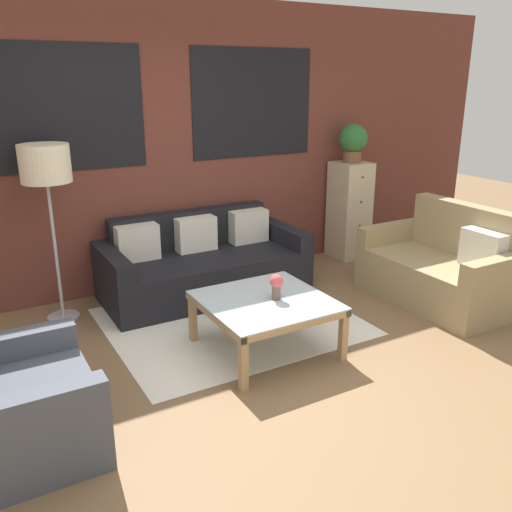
{
  "coord_description": "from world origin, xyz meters",
  "views": [
    {
      "loc": [
        -1.94,
        -2.71,
        2.06
      ],
      "look_at": [
        0.33,
        1.25,
        0.55
      ],
      "focal_mm": 38.0,
      "sensor_mm": 36.0,
      "label": 1
    }
  ],
  "objects_px": {
    "couch_dark": "(203,265)",
    "coffee_table": "(265,307)",
    "settee_vintage": "(441,270)",
    "potted_plant": "(353,141)",
    "floor_lamp": "(46,170)",
    "flower_vase": "(276,285)",
    "armchair_corner": "(15,408)",
    "drawer_cabinet": "(349,210)"
  },
  "relations": [
    {
      "from": "armchair_corner",
      "to": "potted_plant",
      "type": "distance_m",
      "value": 4.5
    },
    {
      "from": "drawer_cabinet",
      "to": "potted_plant",
      "type": "distance_m",
      "value": 0.81
    },
    {
      "from": "potted_plant",
      "to": "drawer_cabinet",
      "type": "bearing_deg",
      "value": -90.0
    },
    {
      "from": "couch_dark",
      "to": "settee_vintage",
      "type": "distance_m",
      "value": 2.31
    },
    {
      "from": "potted_plant",
      "to": "flower_vase",
      "type": "distance_m",
      "value": 2.69
    },
    {
      "from": "armchair_corner",
      "to": "flower_vase",
      "type": "xyz_separation_m",
      "value": [
        1.93,
        0.29,
        0.27
      ]
    },
    {
      "from": "floor_lamp",
      "to": "potted_plant",
      "type": "height_order",
      "value": "potted_plant"
    },
    {
      "from": "drawer_cabinet",
      "to": "armchair_corner",
      "type": "bearing_deg",
      "value": -154.32
    },
    {
      "from": "coffee_table",
      "to": "flower_vase",
      "type": "relative_size",
      "value": 4.63
    },
    {
      "from": "couch_dark",
      "to": "settee_vintage",
      "type": "xyz_separation_m",
      "value": [
        1.9,
        -1.32,
        0.03
      ]
    },
    {
      "from": "settee_vintage",
      "to": "coffee_table",
      "type": "relative_size",
      "value": 1.53
    },
    {
      "from": "settee_vintage",
      "to": "floor_lamp",
      "type": "relative_size",
      "value": 0.93
    },
    {
      "from": "couch_dark",
      "to": "coffee_table",
      "type": "xyz_separation_m",
      "value": [
        -0.08,
        -1.35,
        0.08
      ]
    },
    {
      "from": "couch_dark",
      "to": "coffee_table",
      "type": "bearing_deg",
      "value": -93.48
    },
    {
      "from": "armchair_corner",
      "to": "potted_plant",
      "type": "relative_size",
      "value": 2.1
    },
    {
      "from": "settee_vintage",
      "to": "potted_plant",
      "type": "height_order",
      "value": "potted_plant"
    },
    {
      "from": "coffee_table",
      "to": "floor_lamp",
      "type": "xyz_separation_m",
      "value": [
        -1.27,
        1.42,
        0.97
      ]
    },
    {
      "from": "couch_dark",
      "to": "floor_lamp",
      "type": "relative_size",
      "value": 1.28
    },
    {
      "from": "couch_dark",
      "to": "potted_plant",
      "type": "distance_m",
      "value": 2.28
    },
    {
      "from": "coffee_table",
      "to": "drawer_cabinet",
      "type": "relative_size",
      "value": 0.83
    },
    {
      "from": "settee_vintage",
      "to": "floor_lamp",
      "type": "xyz_separation_m",
      "value": [
        -3.25,
        1.38,
        1.02
      ]
    },
    {
      "from": "settee_vintage",
      "to": "floor_lamp",
      "type": "height_order",
      "value": "floor_lamp"
    },
    {
      "from": "flower_vase",
      "to": "floor_lamp",
      "type": "bearing_deg",
      "value": 132.77
    },
    {
      "from": "settee_vintage",
      "to": "potted_plant",
      "type": "xyz_separation_m",
      "value": [
        0.1,
        1.52,
        1.06
      ]
    },
    {
      "from": "floor_lamp",
      "to": "flower_vase",
      "type": "height_order",
      "value": "floor_lamp"
    },
    {
      "from": "coffee_table",
      "to": "couch_dark",
      "type": "bearing_deg",
      "value": 86.52
    },
    {
      "from": "floor_lamp",
      "to": "flower_vase",
      "type": "relative_size",
      "value": 7.63
    },
    {
      "from": "couch_dark",
      "to": "flower_vase",
      "type": "relative_size",
      "value": 9.81
    },
    {
      "from": "couch_dark",
      "to": "coffee_table",
      "type": "relative_size",
      "value": 2.12
    },
    {
      "from": "floor_lamp",
      "to": "drawer_cabinet",
      "type": "bearing_deg",
      "value": 2.43
    },
    {
      "from": "drawer_cabinet",
      "to": "flower_vase",
      "type": "xyz_separation_m",
      "value": [
        -2.0,
        -1.6,
        -0.01
      ]
    },
    {
      "from": "couch_dark",
      "to": "coffee_table",
      "type": "height_order",
      "value": "couch_dark"
    },
    {
      "from": "floor_lamp",
      "to": "armchair_corner",
      "type": "bearing_deg",
      "value": -108.46
    },
    {
      "from": "settee_vintage",
      "to": "armchair_corner",
      "type": "distance_m",
      "value": 3.85
    },
    {
      "from": "couch_dark",
      "to": "drawer_cabinet",
      "type": "xyz_separation_m",
      "value": [
        2.0,
        0.21,
        0.28
      ]
    },
    {
      "from": "flower_vase",
      "to": "couch_dark",
      "type": "bearing_deg",
      "value": 89.67
    },
    {
      "from": "drawer_cabinet",
      "to": "couch_dark",
      "type": "bearing_deg",
      "value": -174.09
    },
    {
      "from": "floor_lamp",
      "to": "drawer_cabinet",
      "type": "xyz_separation_m",
      "value": [
        3.35,
        0.14,
        -0.77
      ]
    },
    {
      "from": "coffee_table",
      "to": "potted_plant",
      "type": "relative_size",
      "value": 2.15
    },
    {
      "from": "settee_vintage",
      "to": "drawer_cabinet",
      "type": "relative_size",
      "value": 1.27
    },
    {
      "from": "settee_vintage",
      "to": "armchair_corner",
      "type": "xyz_separation_m",
      "value": [
        -3.84,
        -0.37,
        -0.03
      ]
    },
    {
      "from": "settee_vintage",
      "to": "armchair_corner",
      "type": "bearing_deg",
      "value": -174.51
    }
  ]
}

